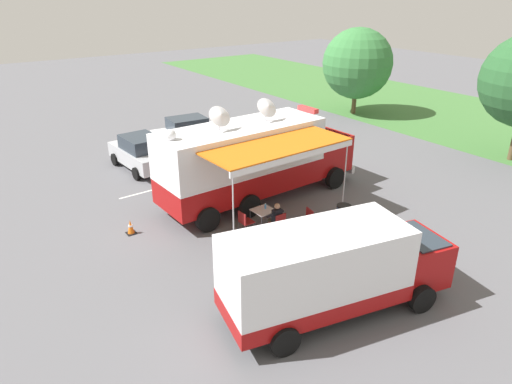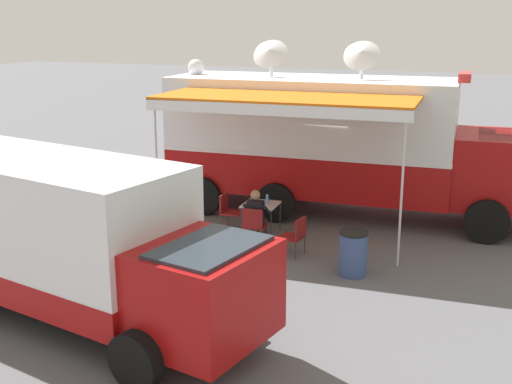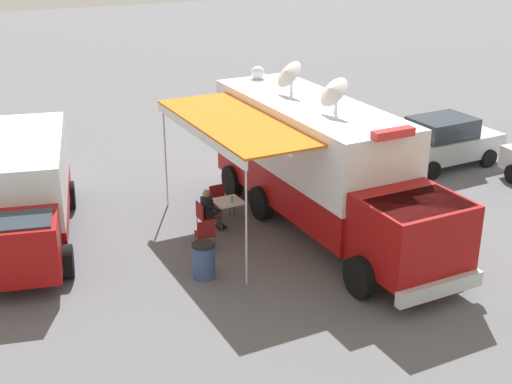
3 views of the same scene
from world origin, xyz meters
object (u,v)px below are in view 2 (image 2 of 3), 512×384
folding_chair_at_table (254,223)px  trash_bin (353,253)px  folding_chair_spare_by_truck (295,234)px  seated_responder (257,215)px  folding_table (261,206)px  traffic_cone (148,182)px  folding_chair_beside_table (228,208)px  car_far_corner (308,134)px  support_truck (66,240)px  car_behind_truck (418,132)px  water_bottle (267,199)px  command_truck (339,140)px

folding_chair_at_table → trash_bin: size_ratio=0.96×
folding_chair_spare_by_truck → seated_responder: 1.24m
folding_table → traffic_cone: (-2.46, -4.49, -0.39)m
seated_responder → traffic_cone: bearing=-123.6°
folding_chair_beside_table → car_far_corner: car_far_corner is taller
support_truck → car_behind_truck: 16.38m
traffic_cone → water_bottle: bearing=62.6°
seated_responder → support_truck: support_truck is taller
folding_chair_beside_table → car_behind_truck: bearing=163.5°
folding_chair_beside_table → trash_bin: trash_bin is taller
seated_responder → trash_bin: seated_responder is taller
folding_table → folding_chair_spare_by_truck: 1.71m
command_truck → traffic_cone: size_ratio=16.51×
folding_chair_beside_table → folding_chair_spare_by_truck: 2.41m
traffic_cone → car_behind_truck: bearing=140.3°
folding_table → car_far_corner: (-8.80, -1.44, 0.21)m
seated_responder → trash_bin: bearing=65.2°
folding_chair_at_table → traffic_cone: bearing=-125.2°
folding_table → support_truck: size_ratio=0.12×
folding_chair_spare_by_truck → command_truck: bearing=179.4°
folding_chair_at_table → folding_chair_spare_by_truck: same height
water_bottle → folding_chair_at_table: (0.86, 0.00, -0.32)m
water_bottle → folding_chair_beside_table: bearing=-89.3°
car_far_corner → folding_chair_at_table: bearing=9.3°
folding_chair_spare_by_truck → trash_bin: bearing=67.2°
command_truck → water_bottle: (2.24, -1.13, -1.11)m
traffic_cone → support_truck: 8.40m
folding_chair_at_table → trash_bin: 2.64m
water_bottle → command_truck: bearing=153.2°
folding_table → folding_chair_beside_table: 0.87m
folding_table → traffic_cone: 5.14m
car_behind_truck → command_truck: bearing=-7.0°
water_bottle → car_far_corner: 8.88m
folding_chair_at_table → command_truck: bearing=160.0°
car_behind_truck → water_bottle: bearing=-11.5°
trash_bin → water_bottle: bearing=-126.3°
seated_responder → car_far_corner: size_ratio=0.29×
command_truck → traffic_cone: command_truck is taller
folding_chair_at_table → folding_chair_spare_by_truck: size_ratio=1.00×
command_truck → folding_chair_beside_table: 3.41m
car_behind_truck → folding_chair_beside_table: bearing=-16.5°
folding_chair_at_table → traffic_cone: folding_chair_at_table is taller
command_truck → seated_responder: size_ratio=7.66×
command_truck → folding_table: (2.30, -1.27, -1.27)m
folding_chair_spare_by_truck → trash_bin: 1.49m
support_truck → folding_table: bearing=164.6°
support_truck → traffic_cone: bearing=-158.7°
folding_chair_beside_table → car_far_corner: 8.78m
folding_chair_beside_table → trash_bin: size_ratio=0.96×
folding_table → seated_responder: 0.63m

